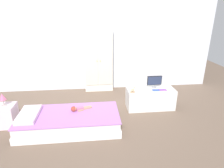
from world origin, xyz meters
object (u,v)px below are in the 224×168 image
Objects in this scene: table_lamp at (2,97)px; nightstand at (6,116)px; doll at (77,109)px; book_blue at (156,90)px; tv_stand at (150,98)px; tv_monitor at (154,81)px; book_purple at (163,90)px; bed at (70,121)px; wardrobe at (98,60)px; rocking_horse_toy at (133,90)px.

nightstand is at bearing -90.00° from table_lamp.
doll is 2.78× the size of book_blue.
tv_stand is 0.39m from tv_monitor.
book_blue is (2.90, 0.32, 0.24)m from nightstand.
tv_monitor is (2.91, 0.49, 0.02)m from table_lamp.
doll is 0.94× the size of nightstand.
tv_monitor is (1.62, 0.58, 0.27)m from doll.
book_purple is (1.75, 0.40, 0.13)m from doll.
bed is 5.61× the size of tv_monitor.
book_purple reaches higher than doll.
table_lamp reaches higher than book_purple.
tv_stand is at bearing 156.25° from book_purple.
bed is 1.99m from book_purple.
wardrobe reaches higher than doll.
tv_monitor reaches higher than rocking_horse_toy.
nightstand is 2.42m from wardrobe.
book_purple reaches higher than bed.
tv_stand is 6.46× the size of book_purple.
tv_stand is at bearing 8.42° from table_lamp.
wardrobe is at bearing 136.72° from book_purple.
book_blue reaches higher than nightstand.
tv_stand is (1.67, 0.62, 0.08)m from bed.
book_purple is at bearing 5.97° from nightstand.
rocking_horse_toy is (2.40, 0.28, -0.08)m from table_lamp.
table_lamp is 2.35m from wardrobe.
book_blue is (1.60, 0.40, 0.13)m from doll.
rocking_horse_toy is at bearing 6.56° from table_lamp.
table_lamp is (0.00, 0.00, 0.37)m from nightstand.
book_blue reaches higher than doll.
tv_stand is (2.82, 0.42, -0.35)m from table_lamp.
nightstand is at bearing -173.72° from book_blue.
table_lamp is at bearing 90.00° from nightstand.
wardrobe is 13.93× the size of rocking_horse_toy.
book_purple is (1.89, 0.52, 0.31)m from bed.
table_lamp is at bearing -174.03° from book_purple.
tv_monitor is (1.76, 0.69, 0.45)m from bed.
book_blue is (0.49, 0.04, -0.05)m from rocking_horse_toy.
table_lamp is 2.02× the size of rocking_horse_toy.
table_lamp is 1.54× the size of book_purple.
tv_monitor is at bearing 84.49° from book_blue.
table_lamp is 3.07m from book_purple.
book_purple is at bearing 13.01° from doll.
book_blue is at bearing -52.67° from tv_stand.
table_lamp reaches higher than bed.
rocking_horse_toy reaches higher than book_purple.
tv_monitor is at bearing 127.38° from book_purple.
book_purple is (1.29, -1.21, -0.38)m from wardrobe.
wardrobe reaches higher than nightstand.
bed is at bearing -158.46° from tv_monitor.
doll is 1.31m from nightstand.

